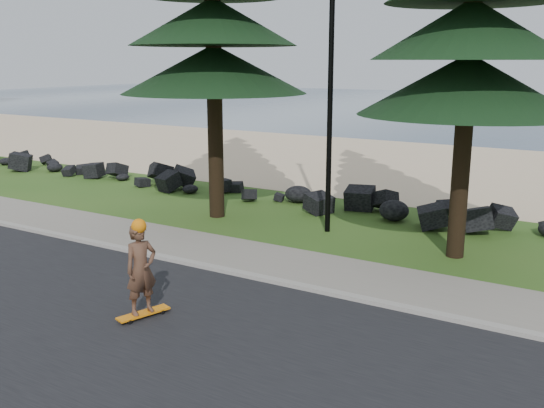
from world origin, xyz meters
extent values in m
plane|color=#325C1C|center=(0.00, 0.00, 0.00)|extent=(160.00, 160.00, 0.00)
cube|color=black|center=(0.00, -4.50, 0.01)|extent=(160.00, 7.00, 0.02)
cube|color=#9F998F|center=(0.00, -0.90, 0.05)|extent=(160.00, 0.20, 0.10)
cube|color=gray|center=(0.00, 0.20, 0.04)|extent=(160.00, 2.00, 0.08)
cube|color=beige|center=(0.00, 14.50, 0.01)|extent=(160.00, 15.00, 0.01)
cylinder|color=black|center=(0.00, 3.20, 4.00)|extent=(0.14, 0.14, 8.00)
cube|color=orange|center=(-0.35, -3.59, 0.10)|extent=(0.53, 1.00, 0.03)
imported|color=brown|center=(-0.35, -3.59, 0.92)|extent=(0.55, 0.68, 1.62)
sphere|color=orange|center=(-0.35, -3.59, 1.70)|extent=(0.26, 0.26, 0.26)
camera|label=1|loc=(6.75, -11.02, 4.47)|focal=40.00mm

